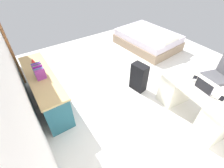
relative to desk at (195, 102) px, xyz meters
The scene contains 14 objects.
ground_plane 1.47m from the desk, ahead, with size 6.02×6.02×0.00m, color silver.
wall_back 3.16m from the desk, 61.66° to the left, with size 4.92×0.10×2.77m, color white.
door_wooden 4.24m from the desk, 37.50° to the left, with size 0.88×0.05×2.04m, color brown.
desk is the anchor object (origin of this frame).
office_chair 0.95m from the desk, 82.35° to the right, with size 0.58×0.58×0.94m.
credenza 2.95m from the desk, 49.77° to the left, with size 1.80×0.48×0.75m.
bed 2.94m from the desk, 26.19° to the right, with size 2.01×1.55×0.58m.
suitcase_black 1.24m from the desk, 16.49° to the left, with size 0.36×0.22×0.67m, color black.
laptop 0.40m from the desk, behind, with size 0.33×0.25×0.21m.
computer_mouse 0.42m from the desk, 18.75° to the right, with size 0.06×0.10×0.03m, color white.
cell_phone_near_laptop 0.49m from the desk, behind, with size 0.07×0.14×0.01m, color black.
cell_phone_by_mouse 0.46m from the desk, 34.25° to the right, with size 0.07×0.14×0.01m, color black.
book_row 2.97m from the desk, 50.21° to the left, with size 0.28×0.17×0.23m.
figurine_small 3.33m from the desk, 42.95° to the left, with size 0.08×0.08×0.11m, color red.
Camera 1 is at (-2.31, 2.36, 2.66)m, focal length 26.20 mm.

